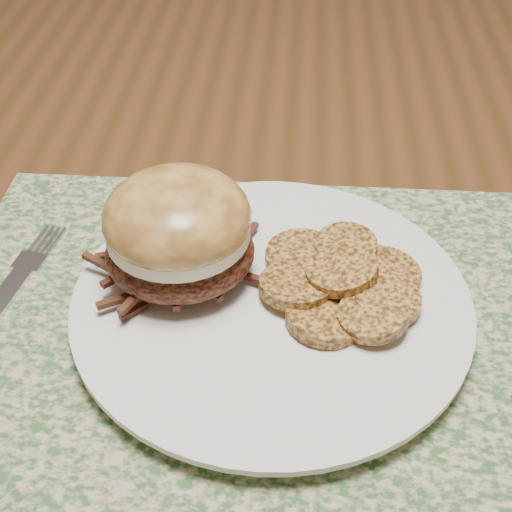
# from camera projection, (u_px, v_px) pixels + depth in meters

# --- Properties ---
(dining_table) EXTENTS (1.50, 0.90, 0.75)m
(dining_table) POSITION_uv_depth(u_px,v_px,m) (274.00, 200.00, 0.74)
(dining_table) COLOR #5C311A
(dining_table) RESTS_ON ground
(placemat) EXTENTS (0.45, 0.33, 0.00)m
(placemat) POSITION_uv_depth(u_px,v_px,m) (256.00, 321.00, 0.50)
(placemat) COLOR #386132
(placemat) RESTS_ON dining_table
(dinner_plate) EXTENTS (0.26, 0.26, 0.02)m
(dinner_plate) POSITION_uv_depth(u_px,v_px,m) (271.00, 304.00, 0.50)
(dinner_plate) COLOR white
(dinner_plate) RESTS_ON placemat
(pork_sandwich) EXTENTS (0.12, 0.11, 0.08)m
(pork_sandwich) POSITION_uv_depth(u_px,v_px,m) (178.00, 232.00, 0.48)
(pork_sandwich) COLOR black
(pork_sandwich) RESTS_ON dinner_plate
(roasted_potatoes) EXTENTS (0.14, 0.13, 0.03)m
(roasted_potatoes) POSITION_uv_depth(u_px,v_px,m) (342.00, 281.00, 0.49)
(roasted_potatoes) COLOR #BB8037
(roasted_potatoes) RESTS_ON dinner_plate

